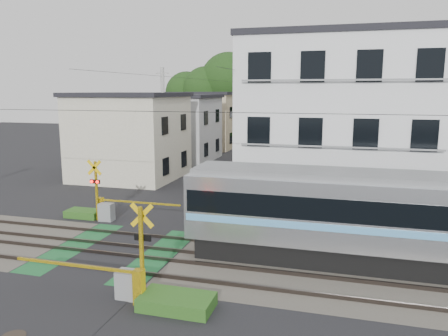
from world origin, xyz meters
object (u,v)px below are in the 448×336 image
(crossing_signal_far, at_px, (105,207))
(apartment_block, at_px, (340,124))
(crossing_signal_near, at_px, (130,278))
(pedestrian, at_px, (263,139))

(crossing_signal_far, height_order, apartment_block, apartment_block)
(crossing_signal_near, xyz_separation_m, pedestrian, (-2.96, 38.49, 0.19))
(crossing_signal_far, relative_size, apartment_block, 0.46)
(crossing_signal_near, relative_size, crossing_signal_far, 1.00)
(crossing_signal_near, bearing_deg, crossing_signal_far, 125.29)
(crossing_signal_near, bearing_deg, apartment_block, 65.78)
(apartment_block, xyz_separation_m, pedestrian, (-8.88, 25.34, -3.76))
(crossing_signal_far, height_order, pedestrian, crossing_signal_far)
(crossing_signal_near, distance_m, pedestrian, 38.60)
(pedestrian, bearing_deg, apartment_block, 115.33)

